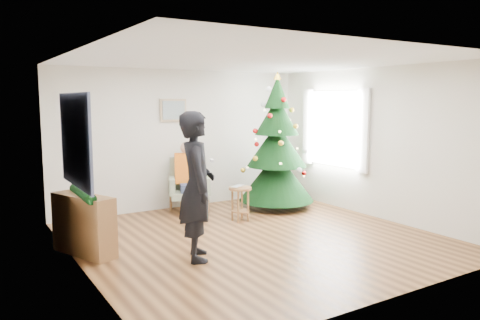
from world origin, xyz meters
TOP-DOWN VIEW (x-y plane):
  - floor at (0.00, 0.00)m, footprint 5.00×5.00m
  - ceiling at (0.00, 0.00)m, footprint 5.00×5.00m
  - wall_back at (0.00, 2.50)m, footprint 5.00×0.00m
  - wall_front at (0.00, -2.50)m, footprint 5.00×0.00m
  - wall_left at (-2.50, 0.00)m, footprint 0.00×5.00m
  - wall_right at (2.50, 0.00)m, footprint 0.00×5.00m
  - window_panel at (2.47, 1.00)m, footprint 0.04×1.30m
  - curtains at (2.44, 1.00)m, footprint 0.05×1.75m
  - christmas_tree at (1.48, 1.50)m, footprint 1.42×1.42m
  - stool at (0.33, 0.97)m, footprint 0.39×0.39m
  - laptop at (0.33, 0.97)m, footprint 0.38×0.34m
  - armchair at (-0.10, 2.06)m, footprint 0.86×0.84m
  - seated_person at (-0.12, 2.01)m, footprint 0.49×0.63m
  - standing_man at (-1.13, -0.34)m, footprint 0.68×0.81m
  - game_controller at (-0.93, -0.37)m, footprint 0.08×0.13m
  - console at (-2.33, 0.60)m, footprint 0.66×1.04m
  - garland at (-2.33, 0.60)m, footprint 0.14×0.90m
  - tapestry at (-2.46, 0.30)m, footprint 0.03×1.50m
  - framed_picture at (-0.20, 2.46)m, footprint 0.52×0.05m

SIDE VIEW (x-z plane):
  - floor at x=0.00m, z-range 0.00..0.00m
  - stool at x=0.33m, z-range 0.01..0.59m
  - armchair at x=-0.10m, z-range -0.13..0.85m
  - console at x=-2.33m, z-range 0.00..0.80m
  - laptop at x=0.33m, z-range 0.58..0.61m
  - seated_person at x=-0.12m, z-range 0.01..1.29m
  - garland at x=-2.33m, z-range 0.75..0.89m
  - standing_man at x=-1.13m, z-range 0.00..1.90m
  - christmas_tree at x=1.48m, z-range -0.13..2.44m
  - game_controller at x=-0.93m, z-range 1.25..1.29m
  - wall_back at x=0.00m, z-range -1.20..3.80m
  - wall_front at x=0.00m, z-range -1.20..3.80m
  - wall_left at x=-2.50m, z-range -1.20..3.80m
  - wall_right at x=2.50m, z-range -1.20..3.80m
  - window_panel at x=2.47m, z-range 0.80..2.20m
  - curtains at x=2.44m, z-range 0.75..2.25m
  - tapestry at x=-2.46m, z-range 0.98..2.12m
  - framed_picture at x=-0.20m, z-range 1.64..2.06m
  - ceiling at x=0.00m, z-range 2.60..2.60m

